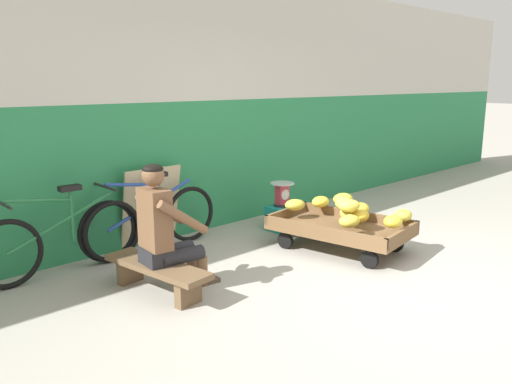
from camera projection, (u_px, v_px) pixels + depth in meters
name	position (u px, v px, depth m)	size (l,w,h in m)	color
ground_plane	(407.00, 291.00, 4.54)	(80.00, 80.00, 0.00)	#A39E93
back_wall	(201.00, 104.00, 6.25)	(16.00, 0.30, 3.08)	#287F4C
banana_cart	(340.00, 229.00, 5.58)	(1.04, 1.55, 0.36)	brown
banana_pile	(351.00, 210.00, 5.51)	(0.86, 1.40, 0.26)	gold
low_bench	(157.00, 271.00, 4.45)	(0.43, 1.13, 0.27)	brown
vendor_seated	(165.00, 229.00, 4.42)	(0.70, 0.52, 1.14)	brown
plastic_crate	(282.00, 218.00, 6.38)	(0.36, 0.28, 0.30)	#19847F
weighing_scale	(282.00, 194.00, 6.32)	(0.30, 0.30, 0.29)	#28282D
bicycle_near_left	(63.00, 239.00, 4.85)	(1.66, 0.48, 0.86)	black
bicycle_far_left	(151.00, 219.00, 5.54)	(1.66, 0.48, 0.86)	black
sign_board	(151.00, 207.00, 5.72)	(0.70, 0.19, 0.89)	#C6B289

